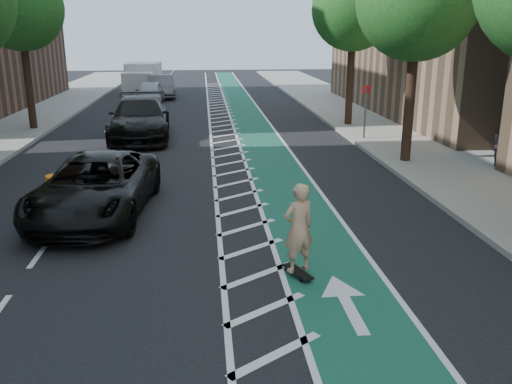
{
  "coord_description": "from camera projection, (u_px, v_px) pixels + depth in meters",
  "views": [
    {
      "loc": [
        0.51,
        -11.32,
        4.73
      ],
      "look_at": [
        1.68,
        0.84,
        1.1
      ],
      "focal_mm": 38.0,
      "sensor_mm": 36.0,
      "label": 1
    }
  ],
  "objects": [
    {
      "name": "car_grey",
      "position": [
        161.0,
        87.0,
        40.14
      ],
      "size": [
        2.37,
        5.1,
        1.62
      ],
      "primitive_type": "imported",
      "rotation": [
        0.0,
        0.0,
        0.14
      ],
      "color": "#5C5B60",
      "rests_on": "ground"
    },
    {
      "name": "suv_near",
      "position": [
        96.0,
        186.0,
        14.34
      ],
      "size": [
        3.13,
        5.94,
        1.59
      ],
      "primitive_type": "imported",
      "rotation": [
        0.0,
        0.0,
        -0.09
      ],
      "color": "black",
      "rests_on": "ground"
    },
    {
      "name": "curb_left",
      "position": [
        10.0,
        156.0,
        20.98
      ],
      "size": [
        0.12,
        90.0,
        0.16
      ],
      "primitive_type": "cube",
      "color": "gray",
      "rests_on": "ground"
    },
    {
      "name": "tree_r_d",
      "position": [
        353.0,
        9.0,
        26.45
      ],
      "size": [
        4.2,
        4.2,
        7.9
      ],
      "color": "#382619",
      "rests_on": "ground"
    },
    {
      "name": "sidewalk_right",
      "position": [
        422.0,
        148.0,
        22.5
      ],
      "size": [
        5.0,
        90.0,
        0.15
      ],
      "primitive_type": "cube",
      "color": "gray",
      "rests_on": "ground"
    },
    {
      "name": "bike_lane",
      "position": [
        267.0,
        153.0,
        21.92
      ],
      "size": [
        2.0,
        90.0,
        0.01
      ],
      "primitive_type": "cube",
      "color": "#185541",
      "rests_on": "ground"
    },
    {
      "name": "tree_r_c",
      "position": [
        414.0,
        0.0,
        18.82
      ],
      "size": [
        4.2,
        4.2,
        7.9
      ],
      "color": "#382619",
      "rests_on": "ground"
    },
    {
      "name": "sign_post",
      "position": [
        365.0,
        111.0,
        23.87
      ],
      "size": [
        0.35,
        0.08,
        2.47
      ],
      "color": "#4C4C4C",
      "rests_on": "ground"
    },
    {
      "name": "barrel_b",
      "position": [
        147.0,
        138.0,
        22.57
      ],
      "size": [
        0.75,
        0.75,
        1.02
      ],
      "color": "#D5570B",
      "rests_on": "ground"
    },
    {
      "name": "skateboarder",
      "position": [
        299.0,
        228.0,
        10.62
      ],
      "size": [
        0.78,
        0.66,
        1.83
      ],
      "primitive_type": "imported",
      "rotation": [
        0.0,
        0.0,
        3.53
      ],
      "color": "tan",
      "rests_on": "skateboard"
    },
    {
      "name": "suv_far",
      "position": [
        140.0,
        118.0,
        24.68
      ],
      "size": [
        2.93,
        6.55,
        1.86
      ],
      "primitive_type": "imported",
      "rotation": [
        0.0,
        0.0,
        0.05
      ],
      "color": "black",
      "rests_on": "ground"
    },
    {
      "name": "car_silver",
      "position": [
        150.0,
        92.0,
        36.88
      ],
      "size": [
        1.94,
        4.5,
        1.51
      ],
      "primitive_type": "imported",
      "rotation": [
        0.0,
        0.0,
        -0.04
      ],
      "color": "#A4A4A9",
      "rests_on": "ground"
    },
    {
      "name": "buffer_strip",
      "position": [
        230.0,
        154.0,
        21.78
      ],
      "size": [
        1.4,
        90.0,
        0.01
      ],
      "primitive_type": "cube",
      "color": "silver",
      "rests_on": "ground"
    },
    {
      "name": "curb_right",
      "position": [
        364.0,
        149.0,
        22.27
      ],
      "size": [
        0.12,
        90.0,
        0.16
      ],
      "primitive_type": "cube",
      "color": "gray",
      "rests_on": "ground"
    },
    {
      "name": "ground",
      "position": [
        185.0,
        252.0,
        12.11
      ],
      "size": [
        120.0,
        120.0,
        0.0
      ],
      "primitive_type": "plane",
      "color": "black",
      "rests_on": "ground"
    },
    {
      "name": "skateboard",
      "position": [
        298.0,
        272.0,
        10.88
      ],
      "size": [
        0.55,
        0.89,
        0.12
      ],
      "rotation": [
        0.0,
        0.0,
        0.39
      ],
      "color": "black",
      "rests_on": "ground"
    },
    {
      "name": "tree_l_d",
      "position": [
        18.0,
        8.0,
        25.0
      ],
      "size": [
        4.2,
        4.2,
        7.9
      ],
      "color": "#382619",
      "rests_on": "ground"
    },
    {
      "name": "pedestrian",
      "position": [
        502.0,
        145.0,
        18.95
      ],
      "size": [
        0.71,
        0.84,
        1.52
      ],
      "primitive_type": "imported",
      "rotation": [
        0.0,
        0.0,
        1.38
      ],
      "color": "black",
      "rests_on": "sidewalk_right"
    },
    {
      "name": "box_truck",
      "position": [
        143.0,
        79.0,
        43.73
      ],
      "size": [
        2.74,
        5.58,
        2.27
      ],
      "rotation": [
        0.0,
        0.0,
        -0.06
      ],
      "color": "silver",
      "rests_on": "ground"
    },
    {
      "name": "barrel_a",
      "position": [
        58.0,
        193.0,
        14.89
      ],
      "size": [
        0.71,
        0.71,
        0.97
      ],
      "color": "orange",
      "rests_on": "ground"
    },
    {
      "name": "barrel_c",
      "position": [
        146.0,
        113.0,
        29.88
      ],
      "size": [
        0.59,
        0.59,
        0.81
      ],
      "color": "#DF4F0B",
      "rests_on": "ground"
    }
  ]
}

